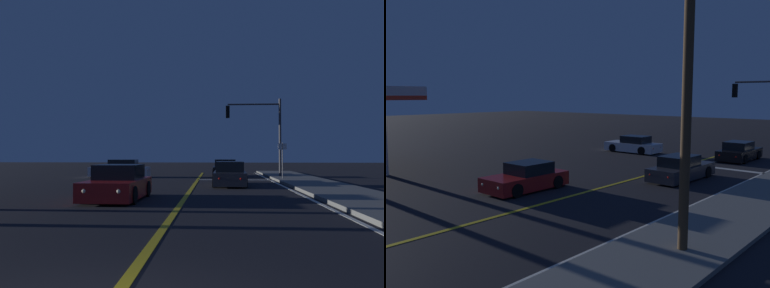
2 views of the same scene
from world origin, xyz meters
The scene contains 9 objects.
sidewalk_right centered at (6.73, 12.48, 0.07)m, with size 3.20×44.92×0.15m, color slate.
lane_line_center centered at (0.00, 12.48, 0.01)m, with size 0.20×42.43×0.01m, color gold.
lane_line_edge_right centered at (4.88, 12.48, 0.01)m, with size 0.16×42.43×0.01m, color silver.
stop_bar centered at (2.56, 23.46, 0.01)m, with size 5.13×0.50×0.01m, color silver.
car_lead_oncoming_black centered at (1.94, 27.57, 0.58)m, with size 1.92×4.38×1.34m.
car_distant_tail_red centered at (-2.52, 11.50, 0.58)m, with size 2.04×4.23×1.34m.
car_parked_curb_white centered at (-5.96, 26.06, 0.58)m, with size 4.46×2.00×1.34m.
car_far_approaching_charcoal centered at (2.00, 18.68, 0.58)m, with size 1.93×4.73×1.34m.
utility_pole_right centered at (7.03, 8.98, 5.58)m, with size 1.68×0.29×10.74m.
Camera 2 is at (12.31, -1.68, 4.57)m, focal length 38.59 mm.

